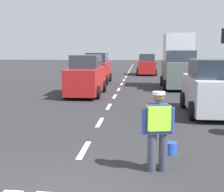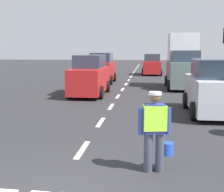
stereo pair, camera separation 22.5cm
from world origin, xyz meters
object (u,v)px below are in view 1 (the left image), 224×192
(car_oncoming_lead, at_px, (86,77))
(car_parked_curbside, at_px, (211,89))
(car_oncoming_second, at_px, (97,69))
(delivery_truck, at_px, (179,63))
(road_worker, at_px, (159,127))
(car_outgoing_far, at_px, (147,65))

(car_oncoming_lead, height_order, car_parked_curbside, car_oncoming_lead)
(car_oncoming_lead, bearing_deg, car_oncoming_second, 92.72)
(delivery_truck, bearing_deg, car_oncoming_second, 156.34)
(delivery_truck, bearing_deg, car_oncoming_lead, -144.80)
(road_worker, distance_m, car_parked_curbside, 6.49)
(car_outgoing_far, height_order, car_oncoming_second, car_oncoming_second)
(delivery_truck, height_order, car_parked_curbside, delivery_truck)
(delivery_truck, height_order, car_outgoing_far, delivery_truck)
(car_oncoming_lead, distance_m, car_oncoming_second, 6.35)
(delivery_truck, bearing_deg, road_worker, -98.05)
(road_worker, bearing_deg, car_oncoming_second, 102.28)
(delivery_truck, distance_m, car_outgoing_far, 10.66)
(car_outgoing_far, distance_m, car_oncoming_lead, 14.73)
(car_oncoming_lead, xyz_separation_m, car_oncoming_second, (-0.30, 6.34, 0.02))
(car_parked_curbside, bearing_deg, car_oncoming_lead, 141.48)
(car_oncoming_lead, relative_size, car_oncoming_second, 1.11)
(car_oncoming_lead, bearing_deg, road_worker, -72.29)
(car_outgoing_far, bearing_deg, car_oncoming_second, -115.69)
(car_outgoing_far, bearing_deg, road_worker, -90.31)
(car_oncoming_lead, distance_m, car_parked_curbside, 7.32)
(road_worker, bearing_deg, car_parked_curbside, 68.86)
(road_worker, relative_size, delivery_truck, 0.36)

